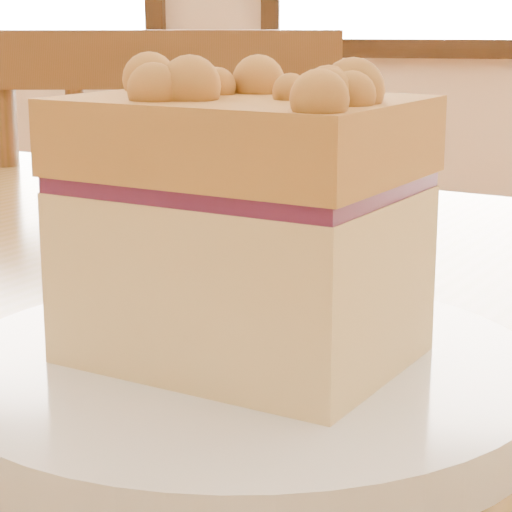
{
  "coord_description": "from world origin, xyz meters",
  "views": [
    {
      "loc": [
        0.16,
        -0.43,
        0.9
      ],
      "look_at": [
        0.09,
        -0.03,
        0.8
      ],
      "focal_mm": 70.0,
      "sensor_mm": 36.0,
      "label": 1
    }
  ],
  "objects": [
    {
      "name": "cake_slice",
      "position": [
        0.09,
        -0.06,
        0.82
      ],
      "size": [
        0.15,
        0.13,
        0.12
      ],
      "rotation": [
        0.0,
        0.0,
        -0.36
      ],
      "color": "#FFE390",
      "rests_on": "plate"
    },
    {
      "name": "cafe_table_main",
      "position": [
        -0.0,
        0.06,
        0.66
      ],
      "size": [
        1.51,
        1.26,
        0.75
      ],
      "rotation": [
        0.0,
        0.0,
        -0.37
      ],
      "color": "#A67B40",
      "rests_on": "ground"
    },
    {
      "name": "cafe_chair_main",
      "position": [
        -0.14,
        0.7,
        0.45
      ],
      "size": [
        0.47,
        0.47,
        0.9
      ],
      "rotation": [
        0.0,
        0.0,
        3.33
      ],
      "color": "brown",
      "rests_on": "ground"
    },
    {
      "name": "plate",
      "position": [
        0.09,
        -0.06,
        0.76
      ],
      "size": [
        0.24,
        0.24,
        0.02
      ],
      "color": "white",
      "rests_on": "cafe_table_main"
    }
  ]
}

